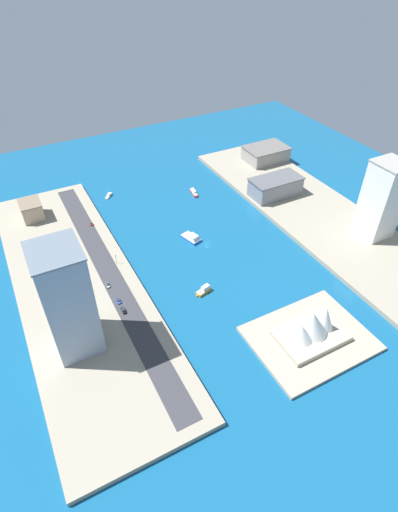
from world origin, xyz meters
The scene contains 21 objects.
ground_plane centered at (0.00, 0.00, 0.00)m, with size 440.00×440.00×0.00m, color #145684.
quay_west centered at (-91.20, 0.00, 1.51)m, with size 70.00×240.00×3.02m, color #9E937F.
quay_east centered at (91.20, 0.00, 1.51)m, with size 70.00×240.00×3.02m, color #9E937F.
peninsula_point centered at (-8.63, 99.47, 1.00)m, with size 62.32×48.73×2.00m, color #A89E89.
road_strip centered at (70.60, 0.00, 3.10)m, with size 12.80×228.00×0.15m, color #38383D.
water_taxi_orange centered at (24.57, 41.10, 1.66)m, with size 11.16×6.40×4.43m.
sailboat_small_white centered at (40.57, -93.64, 0.93)m, with size 8.35×8.99×9.39m.
tugboat_red centered at (-23.21, -64.82, 1.35)m, with size 4.85×13.97×3.39m.
catamaran_blue centered at (7.06, -9.80, 1.69)m, with size 11.31×16.67×4.75m.
hotel_broad_white centered at (-107.80, 46.23, 30.22)m, with size 20.89×22.13×54.33m.
carpark_squat_concrete centered at (-107.61, -83.88, 9.44)m, with size 38.72×27.14×12.78m.
tower_tall_glass centered at (101.37, 46.09, 33.99)m, with size 22.97×25.81×61.88m.
warehouse_low_gray centered at (-78.35, -29.07, 10.39)m, with size 41.65×21.37×14.68m.
apartment_midrise_tan centered at (100.97, -85.80, 9.64)m, with size 15.12×18.76×13.18m.
sedan_silver centered at (75.05, 11.96, 3.90)m, with size 2.07×4.42×1.48m.
pickup_red centered at (65.48, -56.43, 3.94)m, with size 1.86×4.27×1.57m.
hatchback_blue centered at (73.66, 27.66, 3.92)m, with size 2.12×4.48×1.53m.
suv_black centered at (73.63, 36.11, 3.99)m, with size 1.89×5.07×1.67m.
traffic_light_waterfront centered at (63.14, -6.30, 7.36)m, with size 0.36×0.36×6.50m.
opera_landmark centered at (-8.28, 99.47, 9.49)m, with size 36.59×24.56×20.43m.
park_tree_cluster centered at (-98.25, -44.20, 8.48)m, with size 7.85×14.98×8.84m.
Camera 1 is at (108.94, 195.03, 172.93)m, focal length 28.37 mm.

